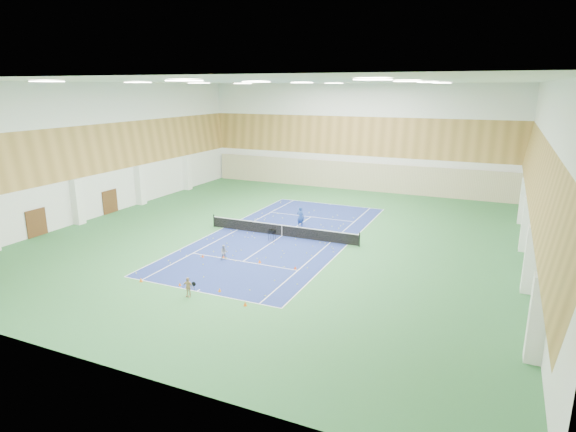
{
  "coord_description": "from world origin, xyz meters",
  "views": [
    {
      "loc": [
        15.54,
        -33.47,
        11.63
      ],
      "look_at": [
        0.95,
        -0.92,
        2.0
      ],
      "focal_mm": 30.0,
      "sensor_mm": 36.0,
      "label": 1
    }
  ],
  "objects": [
    {
      "name": "ball_cart",
      "position": [
        -0.25,
        -1.3,
        0.43
      ],
      "size": [
        0.5,
        0.5,
        0.86
      ],
      "primitive_type": null,
      "rotation": [
        0.0,
        0.0,
        -0.0
      ],
      "color": "black",
      "rests_on": "ground"
    },
    {
      "name": "cone_base_d",
      "position": [
        3.51,
        -12.38,
        0.12
      ],
      "size": [
        0.21,
        0.21,
        0.23
      ],
      "primitive_type": "cone",
      "color": "#FF600D",
      "rests_on": "ground"
    },
    {
      "name": "wood_cladding",
      "position": [
        0.0,
        0.0,
        8.0
      ],
      "size": [
        36.0,
        40.0,
        8.0
      ],
      "primitive_type": null,
      "color": "#AC8140",
      "rests_on": "room_shell"
    },
    {
      "name": "child_court",
      "position": [
        -1.33,
        -6.64,
        0.54
      ],
      "size": [
        0.66,
        0.63,
        1.08
      ],
      "primitive_type": "imported",
      "rotation": [
        0.0,
        0.0,
        0.58
      ],
      "color": "gray",
      "rests_on": "ground"
    },
    {
      "name": "cone_svc_c",
      "position": [
        1.19,
        -6.16,
        0.12
      ],
      "size": [
        0.22,
        0.22,
        0.24
      ],
      "primitive_type": "cone",
      "color": "#F7610D",
      "rests_on": "ground"
    },
    {
      "name": "ceiling_light_grid",
      "position": [
        0.0,
        0.0,
        11.92
      ],
      "size": [
        21.4,
        25.4,
        0.06
      ],
      "primitive_type": null,
      "color": "white",
      "rests_on": "room_shell"
    },
    {
      "name": "cone_svc_b",
      "position": [
        -1.64,
        -6.3,
        0.12
      ],
      "size": [
        0.21,
        0.21,
        0.23
      ],
      "primitive_type": "cone",
      "color": "#FF570D",
      "rests_on": "ground"
    },
    {
      "name": "cone_svc_d",
      "position": [
        3.86,
        -6.26,
        0.12
      ],
      "size": [
        0.22,
        0.22,
        0.24
      ],
      "primitive_type": "cone",
      "color": "#DB3D0B",
      "rests_on": "ground"
    },
    {
      "name": "ground",
      "position": [
        0.0,
        0.0,
        0.0
      ],
      "size": [
        40.0,
        40.0,
        0.0
      ],
      "primitive_type": "plane",
      "color": "#2C6836",
      "rests_on": "ground"
    },
    {
      "name": "coach",
      "position": [
        0.43,
        2.83,
        0.91
      ],
      "size": [
        0.71,
        0.51,
        1.83
      ],
      "primitive_type": "imported",
      "rotation": [
        0.0,
        0.0,
        3.04
      ],
      "color": "navy",
      "rests_on": "ground"
    },
    {
      "name": "room_shell",
      "position": [
        0.0,
        0.0,
        6.0
      ],
      "size": [
        36.0,
        40.0,
        12.0
      ],
      "primitive_type": null,
      "color": "white",
      "rests_on": "ground"
    },
    {
      "name": "court_surface",
      "position": [
        0.0,
        0.0,
        0.01
      ],
      "size": [
        10.97,
        23.77,
        0.01
      ],
      "primitive_type": "cube",
      "color": "navy",
      "rests_on": "ground"
    },
    {
      "name": "door_left_a",
      "position": [
        -17.92,
        -8.0,
        1.1
      ],
      "size": [
        0.08,
        1.8,
        2.2
      ],
      "primitive_type": "cube",
      "color": "#593319",
      "rests_on": "ground"
    },
    {
      "name": "back_curtain",
      "position": [
        0.0,
        19.75,
        1.6
      ],
      "size": [
        35.4,
        0.16,
        3.2
      ],
      "primitive_type": "cube",
      "color": "#C6B793",
      "rests_on": "ground"
    },
    {
      "name": "cone_base_a",
      "position": [
        -3.99,
        -12.05,
        0.12
      ],
      "size": [
        0.23,
        0.23,
        0.25
      ],
      "primitive_type": "cone",
      "color": "orange",
      "rests_on": "ground"
    },
    {
      "name": "cone_base_c",
      "position": [
        1.23,
        -11.35,
        0.11
      ],
      "size": [
        0.2,
        0.2,
        0.22
      ],
      "primitive_type": "cone",
      "color": "orange",
      "rests_on": "ground"
    },
    {
      "name": "tennis_balls_scatter",
      "position": [
        0.0,
        0.0,
        0.05
      ],
      "size": [
        10.57,
        22.77,
        0.07
      ],
      "primitive_type": null,
      "color": "yellow",
      "rests_on": "ground"
    },
    {
      "name": "cone_base_b",
      "position": [
        -1.42,
        -11.59,
        0.1
      ],
      "size": [
        0.18,
        0.18,
        0.2
      ],
      "primitive_type": "cone",
      "color": "orange",
      "rests_on": "ground"
    },
    {
      "name": "child_apron",
      "position": [
        -0.05,
        -12.65,
        0.58
      ],
      "size": [
        0.7,
        0.32,
        1.17
      ],
      "primitive_type": "imported",
      "rotation": [
        0.0,
        0.0,
        0.05
      ],
      "color": "tan",
      "rests_on": "ground"
    },
    {
      "name": "cone_svc_a",
      "position": [
        -2.99,
        -6.81,
        0.11
      ],
      "size": [
        0.2,
        0.2,
        0.22
      ],
      "primitive_type": "cone",
      "color": "#D8470B",
      "rests_on": "ground"
    },
    {
      "name": "door_left_b",
      "position": [
        -17.92,
        0.0,
        1.1
      ],
      "size": [
        0.08,
        1.8,
        2.2
      ],
      "primitive_type": "cube",
      "color": "#593319",
      "rests_on": "ground"
    },
    {
      "name": "tennis_net",
      "position": [
        0.0,
        0.0,
        0.55
      ],
      "size": [
        12.8,
        0.1,
        1.1
      ],
      "primitive_type": null,
      "color": "black",
      "rests_on": "ground"
    }
  ]
}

